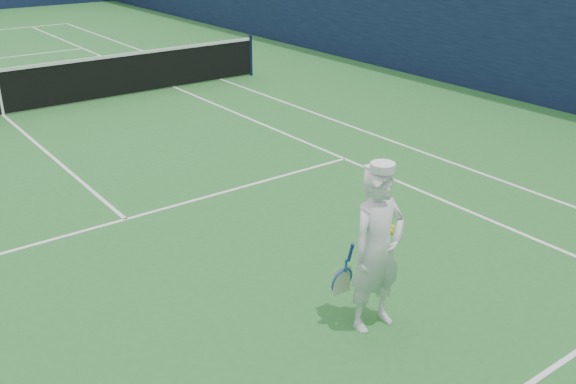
% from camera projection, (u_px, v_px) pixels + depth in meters
% --- Properties ---
extents(ground, '(80.00, 80.00, 0.00)m').
position_uv_depth(ground, '(4.00, 116.00, 13.78)').
color(ground, '#296C2C').
rests_on(ground, ground).
extents(court_markings, '(11.03, 23.83, 0.01)m').
position_uv_depth(court_markings, '(4.00, 116.00, 13.78)').
color(court_markings, white).
rests_on(court_markings, ground).
extents(tennis_player, '(0.76, 0.50, 1.81)m').
position_uv_depth(tennis_player, '(377.00, 250.00, 6.41)').
color(tennis_player, white).
rests_on(tennis_player, ground).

